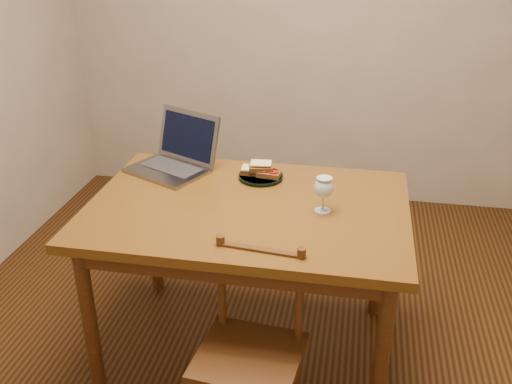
% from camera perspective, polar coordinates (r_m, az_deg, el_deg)
% --- Properties ---
extents(floor, '(3.20, 3.20, 0.02)m').
position_cam_1_polar(floor, '(2.81, 0.84, -14.22)').
color(floor, black).
rests_on(floor, ground).
extents(back_wall, '(3.20, 0.02, 2.60)m').
position_cam_1_polar(back_wall, '(3.79, 5.40, 18.10)').
color(back_wall, gray).
rests_on(back_wall, floor).
extents(front_wall, '(3.20, 0.02, 2.60)m').
position_cam_1_polar(front_wall, '(0.80, -19.45, -14.35)').
color(front_wall, gray).
rests_on(front_wall, floor).
extents(table, '(1.30, 0.90, 0.74)m').
position_cam_1_polar(table, '(2.37, -0.82, -3.09)').
color(table, '#512F0D').
rests_on(table, floor).
extents(chair, '(0.40, 0.39, 0.39)m').
position_cam_1_polar(chair, '(2.11, -0.54, -14.85)').
color(chair, '#391D0B').
rests_on(chair, floor).
extents(plate, '(0.20, 0.20, 0.02)m').
position_cam_1_polar(plate, '(2.56, 0.48, 1.54)').
color(plate, black).
rests_on(plate, table).
extents(sandwich_cheese, '(0.11, 0.07, 0.03)m').
position_cam_1_polar(sandwich_cheese, '(2.56, -0.21, 2.21)').
color(sandwich_cheese, '#381E0C').
rests_on(sandwich_cheese, plate).
extents(sandwich_tomato, '(0.11, 0.07, 0.03)m').
position_cam_1_polar(sandwich_tomato, '(2.53, 1.30, 1.89)').
color(sandwich_tomato, '#381E0C').
rests_on(sandwich_tomato, plate).
extents(sandwich_top, '(0.12, 0.08, 0.03)m').
position_cam_1_polar(sandwich_top, '(2.54, 0.51, 2.57)').
color(sandwich_top, '#381E0C').
rests_on(sandwich_top, plate).
extents(milk_glass, '(0.08, 0.08, 0.15)m').
position_cam_1_polar(milk_glass, '(2.26, 6.77, -0.25)').
color(milk_glass, white).
rests_on(milk_glass, table).
extents(laptop, '(0.45, 0.43, 0.25)m').
position_cam_1_polar(laptop, '(2.68, -7.91, 3.78)').
color(laptop, slate).
rests_on(laptop, table).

